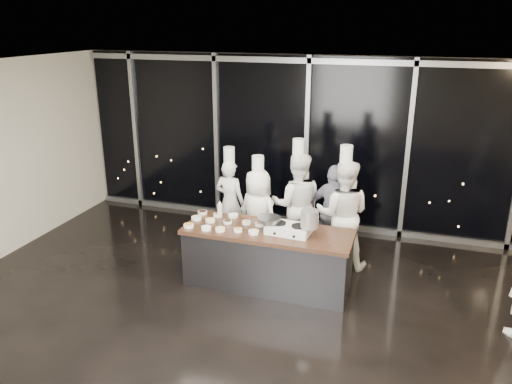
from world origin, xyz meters
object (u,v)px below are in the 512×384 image
stove (289,229)px  chef_center (297,204)px  chef_left (258,214)px  chef_right (343,214)px  guest (334,214)px  frying_pan (268,219)px  demo_counter (268,258)px  stock_pot (310,219)px  chef_far_left (230,201)px

stove → chef_center: chef_center is taller
stove → chef_center: (-0.17, 1.21, -0.07)m
chef_left → chef_right: bearing=-152.5°
stove → guest: (0.46, 1.18, -0.15)m
frying_pan → chef_right: chef_right is taller
chef_right → frying_pan: bearing=42.9°
frying_pan → guest: size_ratio=0.37×
stove → chef_right: chef_right is taller
chef_left → chef_right: 1.36m
demo_counter → chef_left: 0.98m
chef_center → stove: bearing=85.4°
guest → stock_pot: bearing=106.8°
guest → stove: bearing=92.9°
frying_pan → stock_pot: 0.62m
stove → frying_pan: size_ratio=1.08×
frying_pan → chef_far_left: size_ratio=0.34×
chef_far_left → demo_counter: bearing=138.2°
demo_counter → guest: 1.44m
chef_center → chef_left: bearing=20.9°
frying_pan → chef_far_left: bearing=134.5°
guest → chef_right: 0.25m
stove → demo_counter: bearing=-177.6°
chef_center → chef_right: chef_right is taller
frying_pan → demo_counter: bearing=-125.5°
chef_right → chef_center: bearing=-18.4°
demo_counter → stock_pot: size_ratio=9.87×
stove → frying_pan: 0.32m
frying_pan → chef_left: chef_left is taller
chef_far_left → stock_pot: bearing=150.3°
stock_pot → frying_pan: bearing=176.0°
frying_pan → chef_center: chef_center is taller
stock_pot → guest: size_ratio=0.15×
demo_counter → chef_right: chef_right is taller
chef_center → guest: 0.63m
stock_pot → chef_left: chef_left is taller
chef_far_left → chef_center: size_ratio=0.88×
stock_pot → chef_right: 1.11m
demo_counter → chef_center: size_ratio=1.23×
stove → chef_right: size_ratio=0.32×
chef_far_left → chef_center: (1.22, -0.09, 0.11)m
chef_left → chef_center: 0.68m
guest → chef_right: chef_right is taller
frying_pan → chef_center: bearing=87.7°
stove → chef_center: bearing=102.2°
demo_counter → chef_center: bearing=83.2°
chef_left → stove: bearing=151.5°
frying_pan → chef_far_left: (-1.08, 1.28, -0.28)m
chef_right → guest: bearing=-50.2°
demo_counter → chef_far_left: (-1.07, 1.29, 0.33)m
demo_counter → guest: guest is taller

